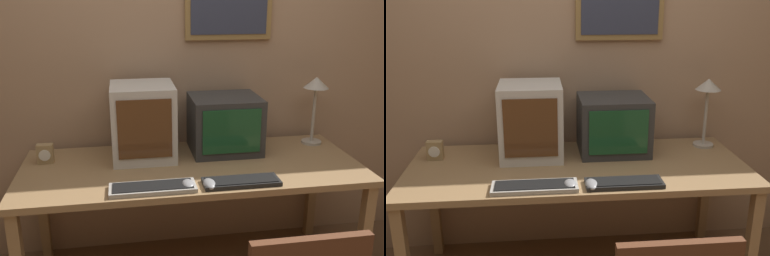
{
  "view_description": "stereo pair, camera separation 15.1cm",
  "coord_description": "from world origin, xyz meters",
  "views": [
    {
      "loc": [
        -0.37,
        -1.34,
        1.68
      ],
      "look_at": [
        0.0,
        0.88,
        0.96
      ],
      "focal_mm": 40.0,
      "sensor_mm": 36.0,
      "label": 1
    },
    {
      "loc": [
        -0.22,
        -1.36,
        1.68
      ],
      "look_at": [
        0.0,
        0.88,
        0.96
      ],
      "focal_mm": 40.0,
      "sensor_mm": 36.0,
      "label": 2
    }
  ],
  "objects": [
    {
      "name": "mouse_near_keyboard",
      "position": [
        0.04,
        0.58,
        0.76
      ],
      "size": [
        0.06,
        0.12,
        0.04
      ],
      "color": "gray",
      "rests_on": "desk"
    },
    {
      "name": "mouse_far_corner",
      "position": [
        -0.07,
        0.59,
        0.76
      ],
      "size": [
        0.07,
        0.1,
        0.04
      ],
      "color": "gray",
      "rests_on": "desk"
    },
    {
      "name": "desk",
      "position": [
        0.0,
        0.88,
        0.67
      ],
      "size": [
        1.91,
        0.77,
        0.74
      ],
      "color": "#99754C",
      "rests_on": "ground_plane"
    },
    {
      "name": "wall_back",
      "position": [
        0.0,
        1.33,
        1.3
      ],
      "size": [
        8.0,
        0.08,
        2.6
      ],
      "color": "tan",
      "rests_on": "ground_plane"
    },
    {
      "name": "keyboard_side",
      "position": [
        0.21,
        0.59,
        0.75
      ],
      "size": [
        0.4,
        0.13,
        0.03
      ],
      "color": "black",
      "rests_on": "desk"
    },
    {
      "name": "desk_clock",
      "position": [
        -0.82,
        1.04,
        0.8
      ],
      "size": [
        0.09,
        0.05,
        0.11
      ],
      "color": "#A38456",
      "rests_on": "desk"
    },
    {
      "name": "monitor_right",
      "position": [
        0.23,
        1.08,
        0.91
      ],
      "size": [
        0.41,
        0.36,
        0.34
      ],
      "color": "#333333",
      "rests_on": "desk"
    },
    {
      "name": "keyboard_main",
      "position": [
        -0.24,
        0.59,
        0.75
      ],
      "size": [
        0.43,
        0.14,
        0.03
      ],
      "color": "#A8A399",
      "rests_on": "desk"
    },
    {
      "name": "monitor_left",
      "position": [
        -0.26,
        1.05,
        0.96
      ],
      "size": [
        0.36,
        0.36,
        0.44
      ],
      "color": "beige",
      "rests_on": "desk"
    },
    {
      "name": "desk_lamp",
      "position": [
        0.82,
        1.11,
        1.08
      ],
      "size": [
        0.15,
        0.15,
        0.43
      ],
      "color": "#B2A899",
      "rests_on": "desk"
    }
  ]
}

